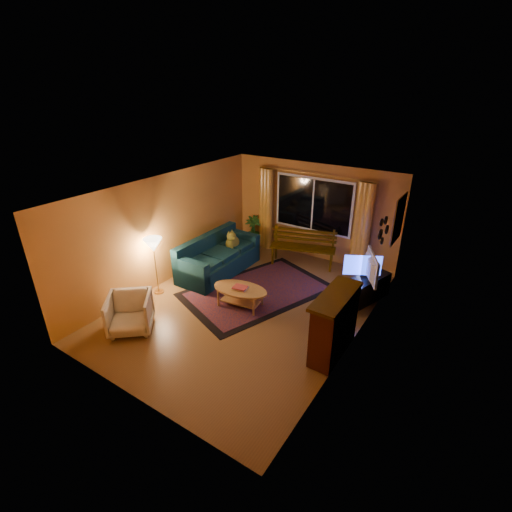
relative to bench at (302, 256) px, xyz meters
The scene contains 22 objects.
floor 2.38m from the bench, 91.51° to the right, with size 4.50×6.00×0.02m, color brown.
ceiling 3.28m from the bench, 91.51° to the right, with size 4.50×6.00×0.02m, color white.
wall_back 1.20m from the bench, 95.53° to the left, with size 4.50×0.02×2.50m, color #C57F35.
wall_left 3.46m from the bench, 134.47° to the right, with size 0.02×6.00×2.50m, color #C57F35.
wall_right 3.38m from the bench, 47.11° to the right, with size 0.02×6.00×2.50m, color #C57F35.
window 1.34m from the bench, 96.15° to the left, with size 2.00×0.02×1.30m, color black.
curtain_rod 2.08m from the bench, 96.66° to the left, with size 0.03×0.03×3.20m, color #BF8C3F.
curtain_left 1.74m from the bench, 159.99° to the left, with size 0.36×0.36×2.24m, color gold.
curtain_right 1.64m from the bench, 21.77° to the left, with size 0.36×0.36×2.24m, color gold.
bench is the anchor object (origin of this frame).
potted_plant 1.82m from the bench, 167.71° to the left, with size 0.48×0.48×0.86m, color #235B1E.
sofa 2.14m from the bench, 136.33° to the right, with size 0.96×2.24×0.91m, color #0C2A31.
dog 1.84m from the bench, 147.01° to the right, with size 0.34×0.47×0.51m, color olive, non-canonical shape.
armchair 4.50m from the bench, 108.96° to the right, with size 0.78×0.73×0.80m, color beige.
floor_lamp 3.67m from the bench, 124.47° to the right, with size 0.21×0.21×1.29m, color #BF8C3F.
rug 1.80m from the bench, 97.48° to the right, with size 2.01×3.18×0.02m, color maroon.
coffee_table 2.47m from the bench, 94.62° to the right, with size 1.18×1.18×0.43m, color #B37C3B.
tv_console 2.06m from the bench, 23.40° to the right, with size 0.43×1.29×0.54m, color black.
television 2.13m from the bench, 23.40° to the right, with size 0.98×0.13×0.56m, color black.
fireplace 3.42m from the bench, 54.30° to the right, with size 0.40×1.20×1.10m, color maroon.
mirror_cluster 2.86m from the bench, 26.39° to the right, with size 0.06×0.60×0.56m, color black, non-canonical shape.
painting 2.58m from the bench, ahead, with size 0.04×0.76×0.96m, color #DD5425.
Camera 1 is at (3.78, -5.46, 4.30)m, focal length 26.00 mm.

